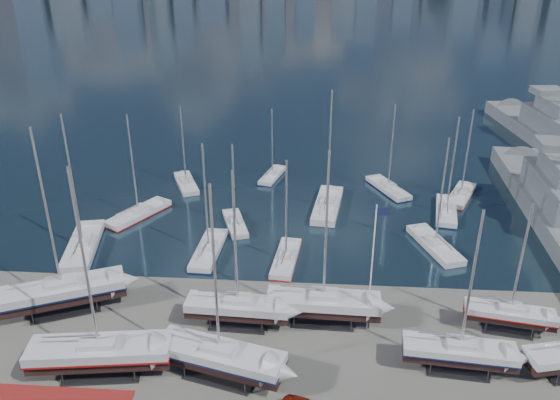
# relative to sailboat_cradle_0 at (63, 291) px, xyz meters

# --- Properties ---
(ground) EXTENTS (1400.00, 1400.00, 0.00)m
(ground) POSITION_rel_sailboat_cradle_0_xyz_m (22.87, -3.40, -2.23)
(ground) COLOR #605E59
(ground) RESTS_ON ground
(water) EXTENTS (1400.00, 600.00, 0.40)m
(water) POSITION_rel_sailboat_cradle_0_xyz_m (22.87, 306.60, -2.38)
(water) COLOR #1A2B3C
(water) RESTS_ON ground
(sailboat_cradle_0) EXTENTS (12.23, 7.94, 19.01)m
(sailboat_cradle_0) POSITION_rel_sailboat_cradle_0_xyz_m (0.00, 0.00, 0.00)
(sailboat_cradle_0) COLOR #2D2D33
(sailboat_cradle_0) RESTS_ON ground
(sailboat_cradle_1) EXTENTS (12.13, 4.85, 18.82)m
(sailboat_cradle_1) POSITION_rel_sailboat_cradle_0_xyz_m (6.95, -8.42, -0.01)
(sailboat_cradle_1) COLOR #2D2D33
(sailboat_cradle_1) RESTS_ON ground
(sailboat_cradle_2) EXTENTS (9.91, 3.18, 15.99)m
(sailboat_cradle_2) POSITION_rel_sailboat_cradle_0_xyz_m (17.51, -1.14, -0.15)
(sailboat_cradle_2) COLOR #2D2D33
(sailboat_cradle_2) RESTS_ON ground
(sailboat_cradle_3) EXTENTS (11.45, 5.89, 17.68)m
(sailboat_cradle_3) POSITION_rel_sailboat_cradle_0_xyz_m (17.01, -8.17, -0.07)
(sailboat_cradle_3) COLOR #2D2D33
(sailboat_cradle_3) RESTS_ON ground
(sailboat_cradle_4) EXTENTS (10.92, 3.43, 17.53)m
(sailboat_cradle_4) POSITION_rel_sailboat_cradle_0_xyz_m (25.58, -0.03, -0.07)
(sailboat_cradle_4) COLOR #2D2D33
(sailboat_cradle_4) RESTS_ON ground
(sailboat_cradle_5) EXTENTS (9.62, 3.52, 15.28)m
(sailboat_cradle_5) POSITION_rel_sailboat_cradle_0_xyz_m (37.01, -5.98, -0.19)
(sailboat_cradle_5) COLOR #2D2D33
(sailboat_cradle_5) RESTS_ON ground
(sailboat_cradle_6) EXTENTS (8.41, 3.70, 13.36)m
(sailboat_cradle_6) POSITION_rel_sailboat_cradle_0_xyz_m (42.91, -0.19, -0.29)
(sailboat_cradle_6) COLOR #2D2D33
(sailboat_cradle_6) RESTS_ON ground
(sailboat_moored_0) EXTENTS (5.55, 12.13, 17.52)m
(sailboat_moored_0) POSITION_rel_sailboat_cradle_0_xyz_m (-3.06, 11.96, -1.92)
(sailboat_moored_0) COLOR black
(sailboat_moored_0) RESTS_ON water
(sailboat_moored_1) EXTENTS (7.27, 10.01, 14.83)m
(sailboat_moored_1) POSITION_rel_sailboat_cradle_0_xyz_m (0.80, 21.19, -1.92)
(sailboat_moored_1) COLOR black
(sailboat_moored_1) RESTS_ON water
(sailboat_moored_2) EXTENTS (5.60, 8.88, 13.02)m
(sailboat_moored_2) POSITION_rel_sailboat_cradle_0_xyz_m (4.83, 32.04, -1.90)
(sailboat_moored_2) COLOR black
(sailboat_moored_2) RESTS_ON water
(sailboat_moored_3) EXTENTS (3.12, 9.73, 14.38)m
(sailboat_moored_3) POSITION_rel_sailboat_cradle_0_xyz_m (12.13, 12.12, -1.92)
(sailboat_moored_3) COLOR black
(sailboat_moored_3) RESTS_ON water
(sailboat_moored_4) EXTENTS (4.48, 8.09, 11.77)m
(sailboat_moored_4) POSITION_rel_sailboat_cradle_0_xyz_m (14.22, 19.32, -1.90)
(sailboat_moored_4) COLOR black
(sailboat_moored_4) RESTS_ON water
(sailboat_moored_5) EXTENTS (4.03, 8.10, 11.67)m
(sailboat_moored_5) POSITION_rel_sailboat_cradle_0_xyz_m (17.66, 36.30, -1.92)
(sailboat_moored_5) COLOR black
(sailboat_moored_5) RESTS_ON water
(sailboat_moored_6) EXTENTS (3.29, 8.94, 13.07)m
(sailboat_moored_6) POSITION_rel_sailboat_cradle_0_xyz_m (21.37, 10.90, -1.92)
(sailboat_moored_6) COLOR black
(sailboat_moored_6) RESTS_ON water
(sailboat_moored_7) EXTENTS (4.68, 11.91, 17.50)m
(sailboat_moored_7) POSITION_rel_sailboat_cradle_0_xyz_m (26.24, 25.41, -1.90)
(sailboat_moored_7) COLOR black
(sailboat_moored_7) RESTS_ON water
(sailboat_moored_8) EXTENTS (6.25, 9.45, 13.80)m
(sailboat_moored_8) POSITION_rel_sailboat_cradle_0_xyz_m (35.33, 32.37, -1.92)
(sailboat_moored_8) COLOR black
(sailboat_moored_8) RESTS_ON water
(sailboat_moored_9) EXTENTS (5.67, 10.03, 14.61)m
(sailboat_moored_9) POSITION_rel_sailboat_cradle_0_xyz_m (39.06, 15.26, -1.91)
(sailboat_moored_9) COLOR black
(sailboat_moored_9) RESTS_ON water
(sailboat_moored_10) EXTENTS (4.44, 9.88, 14.26)m
(sailboat_moored_10) POSITION_rel_sailboat_cradle_0_xyz_m (42.38, 25.00, -1.92)
(sailboat_moored_10) COLOR black
(sailboat_moored_10) RESTS_ON water
(sailboat_moored_11) EXTENTS (6.27, 9.43, 13.78)m
(sailboat_moored_11) POSITION_rel_sailboat_cradle_0_xyz_m (45.60, 30.50, -1.92)
(sailboat_moored_11) COLOR black
(sailboat_moored_11) RESTS_ON water
(naval_ship_east) EXTENTS (10.02, 45.12, 18.03)m
(naval_ship_east) POSITION_rel_sailboat_cradle_0_xyz_m (56.47, 24.47, -0.56)
(naval_ship_east) COLOR slate
(naval_ship_east) RESTS_ON water
(naval_ship_west) EXTENTS (11.82, 46.57, 18.15)m
(naval_ship_west) POSITION_rel_sailboat_cradle_0_xyz_m (67.45, 55.62, -0.56)
(naval_ship_west) COLOR slate
(naval_ship_west) RESTS_ON water
(flagpole) EXTENTS (1.14, 0.12, 12.97)m
(flagpole) POSITION_rel_sailboat_cradle_0_xyz_m (29.88, -0.70, 5.31)
(flagpole) COLOR white
(flagpole) RESTS_ON ground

